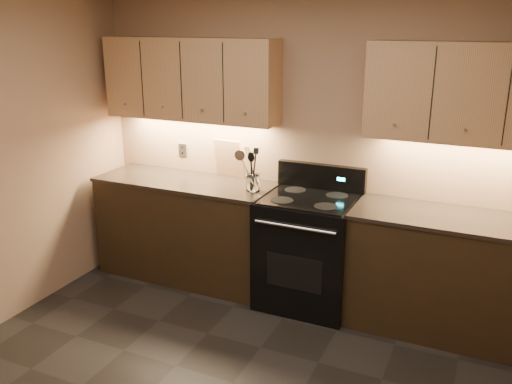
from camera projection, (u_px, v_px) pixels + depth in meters
wall_back at (315, 144)px, 4.53m from camera, size 4.00×0.04×2.60m
counter_left at (187, 228)px, 4.96m from camera, size 1.62×0.62×0.93m
counter_right at (448, 275)px, 4.06m from camera, size 1.46×0.62×0.93m
stove at (308, 249)px, 4.48m from camera, size 0.76×0.68×1.14m
upper_cab_left at (190, 79)px, 4.69m from camera, size 1.60×0.30×0.70m
upper_cab_right at (471, 93)px, 3.79m from camera, size 1.44×0.30×0.70m
outlet_plate at (183, 150)px, 5.10m from camera, size 0.08×0.01×0.12m
utensil_crock at (253, 183)px, 4.50m from camera, size 0.14×0.14×0.14m
cutting_board at (229, 158)px, 4.87m from camera, size 0.28×0.10×0.35m
black_spoon at (252, 170)px, 4.49m from camera, size 0.08×0.12×0.33m
black_turner at (252, 169)px, 4.44m from camera, size 0.11×0.21×0.37m
steel_spatula at (257, 167)px, 4.47m from camera, size 0.19×0.11×0.38m
steel_skimmer at (256, 170)px, 4.45m from camera, size 0.24×0.12×0.34m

